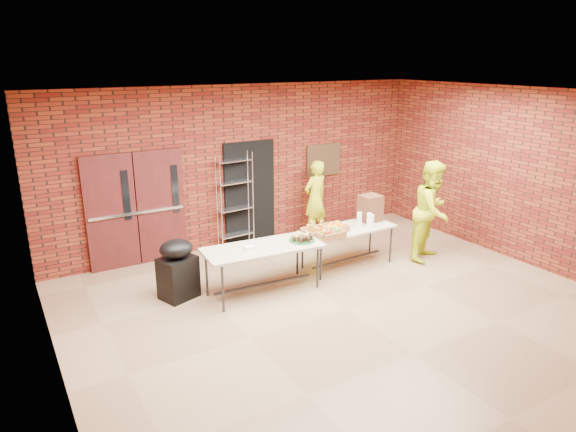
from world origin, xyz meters
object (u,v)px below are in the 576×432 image
object	(u,v)px
volunteer_man	(432,211)
wire_rack	(235,201)
table_right	(348,231)
coffee_dispenser	(370,208)
volunteer_woman	(315,199)
table_left	(263,250)
covered_grill	(178,269)

from	to	relation	value
volunteer_man	wire_rack	bearing A→B (deg)	116.36
table_right	volunteer_man	xyz separation A→B (m)	(1.58, -0.50, 0.28)
volunteer_man	coffee_dispenser	bearing A→B (deg)	122.25
table_right	volunteer_man	bearing A→B (deg)	-19.96
coffee_dispenser	volunteer_man	bearing A→B (deg)	-33.75
coffee_dispenser	volunteer_woman	world-z (taller)	volunteer_woman
coffee_dispenser	volunteer_woman	size ratio (longest dim) A/B	0.30
wire_rack	table_right	xyz separation A→B (m)	(1.34, -1.92, -0.30)
table_left	table_right	xyz separation A→B (m)	(1.85, 0.19, -0.06)
table_right	coffee_dispenser	xyz separation A→B (m)	(0.62, 0.14, 0.31)
table_right	table_left	bearing A→B (deg)	-176.36
coffee_dispenser	volunteer_man	xyz separation A→B (m)	(0.96, -0.64, -0.03)
coffee_dispenser	volunteer_man	world-z (taller)	volunteer_man
table_right	covered_grill	xyz separation A→B (m)	(-3.11, 0.31, -0.18)
table_left	volunteer_man	bearing A→B (deg)	-1.04
table_right	volunteer_woman	bearing A→B (deg)	73.95
wire_rack	volunteer_man	size ratio (longest dim) A/B	1.02
table_left	covered_grill	bearing A→B (deg)	162.54
wire_rack	table_left	bearing A→B (deg)	-107.63
table_left	table_right	bearing A→B (deg)	10.07
covered_grill	coffee_dispenser	bearing A→B (deg)	-21.89
coffee_dispenser	volunteer_man	size ratio (longest dim) A/B	0.26
table_left	coffee_dispenser	world-z (taller)	coffee_dispenser
volunteer_man	table_left	bearing A→B (deg)	150.85
table_right	volunteer_woman	size ratio (longest dim) A/B	1.10
covered_grill	volunteer_man	distance (m)	4.78
table_right	volunteer_woman	xyz separation A→B (m)	(0.42, 1.70, 0.15)
covered_grill	volunteer_woman	world-z (taller)	volunteer_woman
wire_rack	volunteer_man	distance (m)	3.79
coffee_dispenser	volunteer_man	distance (m)	1.16
wire_rack	coffee_dispenser	size ratio (longest dim) A/B	3.89
covered_grill	volunteer_woman	distance (m)	3.81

